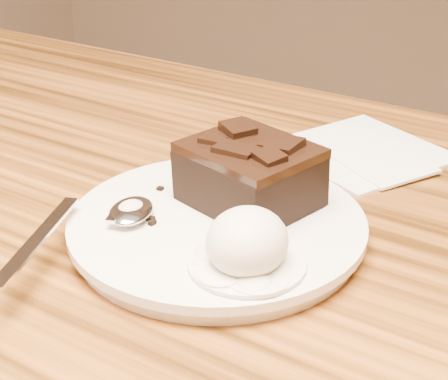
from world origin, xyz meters
The scene contains 9 objects.
plate centered at (0.09, 0.03, 0.76)m, with size 0.24×0.24×0.02m, color white.
brownie centered at (0.10, 0.06, 0.79)m, with size 0.10×0.08×0.05m, color black.
ice_cream_scoop centered at (0.15, -0.02, 0.79)m, with size 0.06×0.06×0.05m, color silver.
melt_puddle centered at (0.15, -0.02, 0.77)m, with size 0.08×0.08×0.00m, color white.
spoon centered at (0.04, -0.01, 0.77)m, with size 0.04×0.19×0.01m, color silver, non-canonical shape.
napkin centered at (0.12, 0.25, 0.75)m, with size 0.14×0.14×0.01m, color white.
crumb_a centered at (0.05, -0.01, 0.77)m, with size 0.01×0.01×0.00m, color black.
crumb_b centered at (0.03, 0.04, 0.77)m, with size 0.01×0.01×0.00m, color black.
crumb_c centered at (0.06, -0.01, 0.77)m, with size 0.01×0.00×0.00m, color black.
Camera 1 is at (0.36, -0.38, 1.04)m, focal length 56.58 mm.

